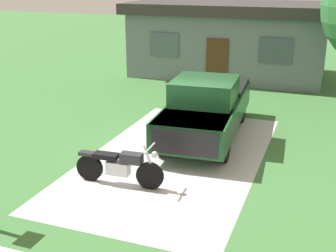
{
  "coord_description": "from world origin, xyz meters",
  "views": [
    {
      "loc": [
        3.69,
        -10.57,
        4.78
      ],
      "look_at": [
        -0.22,
        -0.04,
        0.9
      ],
      "focal_mm": 47.1,
      "sensor_mm": 36.0,
      "label": 1
    }
  ],
  "objects": [
    {
      "name": "pickup_truck",
      "position": [
        0.31,
        1.99,
        0.95
      ],
      "size": [
        2.39,
        5.75,
        1.9
      ],
      "color": "black",
      "rests_on": "ground"
    },
    {
      "name": "motorcycle",
      "position": [
        -0.71,
        -2.02,
        0.47
      ],
      "size": [
        2.21,
        0.7,
        1.09
      ],
      "color": "black",
      "rests_on": "ground"
    },
    {
      "name": "neighbor_house",
      "position": [
        -1.05,
        11.04,
        1.79
      ],
      "size": [
        9.6,
        5.6,
        3.5
      ],
      "color": "slate",
      "rests_on": "ground"
    },
    {
      "name": "ground_plane",
      "position": [
        0.0,
        0.0,
        0.0
      ],
      "size": [
        80.0,
        80.0,
        0.0
      ],
      "primitive_type": "plane",
      "color": "#3D7139"
    },
    {
      "name": "driveway_pad",
      "position": [
        0.0,
        0.0,
        0.0
      ],
      "size": [
        4.53,
        8.29,
        0.01
      ],
      "primitive_type": "cube",
      "color": "beige",
      "rests_on": "ground"
    }
  ]
}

